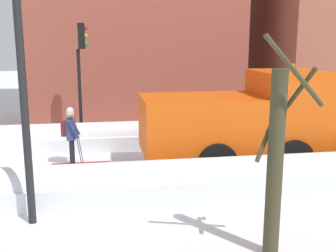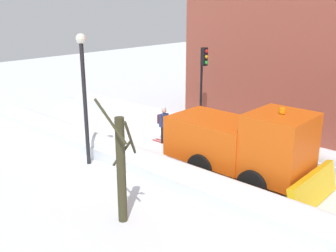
# 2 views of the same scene
# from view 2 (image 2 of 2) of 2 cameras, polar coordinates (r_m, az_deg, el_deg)

# --- Properties ---
(ground_plane) EXTENTS (80.00, 80.00, 0.00)m
(ground_plane) POSITION_cam_2_polar(r_m,az_deg,el_deg) (14.58, 22.16, -10.26)
(ground_plane) COLOR white
(snowbank_right) EXTENTS (1.10, 36.00, 0.95)m
(snowbank_right) POSITION_cam_2_polar(r_m,az_deg,el_deg) (12.36, 18.22, -12.92)
(snowbank_right) COLOR white
(snowbank_right) RESTS_ON ground
(plow_truck) EXTENTS (3.20, 5.98, 3.12)m
(plow_truck) POSITION_cam_2_polar(r_m,az_deg,el_deg) (14.76, 11.01, -2.61)
(plow_truck) COLOR #DB510F
(plow_truck) RESTS_ON ground
(skier) EXTENTS (0.62, 1.80, 1.81)m
(skier) POSITION_cam_2_polar(r_m,az_deg,el_deg) (18.67, -0.62, 0.48)
(skier) COLOR black
(skier) RESTS_ON ground
(traffic_light_pole) EXTENTS (0.28, 0.42, 4.36)m
(traffic_light_pole) POSITION_cam_2_polar(r_m,az_deg,el_deg) (19.96, 5.14, 7.62)
(traffic_light_pole) COLOR black
(traffic_light_pole) RESTS_ON ground
(street_lamp) EXTENTS (0.40, 0.40, 5.37)m
(street_lamp) POSITION_cam_2_polar(r_m,az_deg,el_deg) (15.91, -12.16, 5.94)
(street_lamp) COLOR black
(street_lamp) RESTS_ON ground
(bare_tree_near) EXTENTS (1.07, 1.15, 3.92)m
(bare_tree_near) POSITION_cam_2_polar(r_m,az_deg,el_deg) (11.80, -6.84, -6.09)
(bare_tree_near) COLOR #3A3721
(bare_tree_near) RESTS_ON ground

